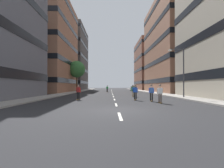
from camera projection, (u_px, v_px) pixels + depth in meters
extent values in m
plane|color=#28282B|center=(112.00, 92.00, 39.67)|extent=(176.51, 176.51, 0.00)
cube|color=#9E9991|center=(78.00, 91.00, 43.21)|extent=(2.70, 80.90, 0.14)
cube|color=#9E9991|center=(146.00, 91.00, 43.48)|extent=(2.70, 80.90, 0.14)
cube|color=silver|center=(120.00, 116.00, 8.25)|extent=(0.16, 2.20, 0.01)
cube|color=silver|center=(116.00, 105.00, 13.25)|extent=(0.16, 2.20, 0.01)
cube|color=silver|center=(114.00, 100.00, 18.25)|extent=(0.16, 2.20, 0.01)
cube|color=silver|center=(113.00, 97.00, 23.25)|extent=(0.16, 2.20, 0.01)
cube|color=silver|center=(113.00, 95.00, 28.25)|extent=(0.16, 2.20, 0.01)
cube|color=silver|center=(112.00, 93.00, 33.25)|extent=(0.16, 2.20, 0.01)
cube|color=silver|center=(112.00, 92.00, 38.25)|extent=(0.16, 2.20, 0.01)
cube|color=silver|center=(112.00, 92.00, 43.25)|extent=(0.16, 2.20, 0.01)
cube|color=silver|center=(112.00, 91.00, 48.25)|extent=(0.16, 2.20, 0.01)
cube|color=silver|center=(111.00, 91.00, 53.24)|extent=(0.16, 2.20, 0.01)
cube|color=silver|center=(111.00, 90.00, 58.24)|extent=(0.16, 2.20, 0.01)
cube|color=silver|center=(111.00, 90.00, 63.24)|extent=(0.16, 2.20, 0.01)
cube|color=silver|center=(111.00, 90.00, 68.24)|extent=(0.16, 2.20, 0.01)
cube|color=silver|center=(111.00, 89.00, 73.24)|extent=(0.16, 2.20, 0.01)
cube|color=#9E6B51|center=(46.00, 47.00, 40.05)|extent=(12.58, 19.21, 23.74)
cube|color=black|center=(46.00, 81.00, 39.94)|extent=(12.70, 19.33, 1.10)
cube|color=black|center=(46.00, 63.00, 40.00)|extent=(12.70, 19.33, 1.10)
cube|color=black|center=(46.00, 45.00, 40.06)|extent=(12.70, 19.33, 1.10)
cube|color=black|center=(46.00, 27.00, 40.11)|extent=(12.70, 19.33, 1.10)
cube|color=black|center=(46.00, 9.00, 40.17)|extent=(12.70, 19.33, 1.10)
cube|color=#4C4744|center=(70.00, 59.00, 63.84)|extent=(12.58, 19.23, 25.35)
cube|color=black|center=(70.00, 82.00, 63.73)|extent=(12.70, 19.35, 1.10)
cube|color=black|center=(70.00, 70.00, 63.79)|extent=(12.70, 19.35, 1.10)
cube|color=black|center=(70.00, 58.00, 63.85)|extent=(12.70, 19.35, 1.10)
cube|color=black|center=(70.00, 46.00, 63.91)|extent=(12.70, 19.35, 1.10)
cube|color=black|center=(70.00, 34.00, 63.97)|extent=(12.70, 19.35, 1.10)
cube|color=#9E6B51|center=(177.00, 47.00, 40.53)|extent=(12.58, 21.98, 23.80)
cube|color=black|center=(178.00, 81.00, 40.42)|extent=(12.70, 22.10, 1.10)
cube|color=black|center=(177.00, 63.00, 40.48)|extent=(12.70, 22.10, 1.10)
cube|color=black|center=(177.00, 45.00, 40.53)|extent=(12.70, 22.10, 1.10)
cube|color=black|center=(177.00, 27.00, 40.59)|extent=(12.70, 22.10, 1.10)
cube|color=black|center=(177.00, 9.00, 40.65)|extent=(12.70, 22.10, 1.10)
cube|color=brown|center=(152.00, 66.00, 64.29)|extent=(12.58, 17.79, 19.97)
cube|color=black|center=(152.00, 83.00, 64.20)|extent=(12.70, 17.91, 1.10)
cube|color=black|center=(152.00, 71.00, 64.26)|extent=(12.70, 17.91, 1.10)
cube|color=black|center=(152.00, 59.00, 64.32)|extent=(12.70, 17.91, 1.10)
cube|color=black|center=(152.00, 47.00, 64.38)|extent=(12.70, 17.91, 1.10)
cube|color=#B2B7BF|center=(134.00, 89.00, 49.24)|extent=(1.80, 4.40, 0.70)
cube|color=#2D3338|center=(134.00, 87.00, 49.09)|extent=(1.60, 2.10, 0.64)
cylinder|color=black|center=(130.00, 90.00, 50.67)|extent=(0.22, 0.64, 0.64)
cylinder|color=black|center=(135.00, 90.00, 50.69)|extent=(0.22, 0.64, 0.64)
cylinder|color=black|center=(132.00, 90.00, 47.77)|extent=(0.22, 0.64, 0.64)
cylinder|color=black|center=(137.00, 90.00, 47.79)|extent=(0.22, 0.64, 0.64)
cylinder|color=#4C3823|center=(77.00, 83.00, 42.05)|extent=(0.36, 0.36, 4.45)
sphere|color=#387A3D|center=(77.00, 69.00, 42.10)|extent=(4.55, 4.55, 4.55)
cylinder|color=#3F3F44|center=(184.00, 73.00, 20.58)|extent=(0.16, 0.16, 6.50)
cylinder|color=#3F3F44|center=(177.00, 49.00, 20.60)|extent=(1.80, 0.10, 0.10)
ellipsoid|color=silver|center=(170.00, 50.00, 20.59)|extent=(0.50, 0.30, 0.24)
cube|color=brown|center=(160.00, 102.00, 14.50)|extent=(0.25, 0.91, 0.02)
cylinder|color=#D8BF4C|center=(159.00, 102.00, 14.82)|extent=(0.18, 0.08, 0.07)
cylinder|color=#D8BF4C|center=(161.00, 103.00, 14.18)|extent=(0.18, 0.08, 0.07)
cylinder|color=#594C47|center=(159.00, 98.00, 14.51)|extent=(0.15, 0.15, 0.80)
cylinder|color=#594C47|center=(161.00, 98.00, 14.50)|extent=(0.15, 0.15, 0.80)
cube|color=white|center=(160.00, 91.00, 14.52)|extent=(0.33, 0.22, 0.55)
cylinder|color=white|center=(158.00, 91.00, 14.57)|extent=(0.10, 0.23, 0.55)
cylinder|color=white|center=(162.00, 91.00, 14.55)|extent=(0.10, 0.23, 0.55)
sphere|color=tan|center=(160.00, 86.00, 14.54)|extent=(0.22, 0.22, 0.22)
sphere|color=black|center=(160.00, 85.00, 14.54)|extent=(0.21, 0.21, 0.21)
cube|color=brown|center=(135.00, 99.00, 17.44)|extent=(0.41, 0.92, 0.02)
cylinder|color=#D8BF4C|center=(136.00, 100.00, 17.75)|extent=(0.19, 0.11, 0.07)
cylinder|color=#D8BF4C|center=(135.00, 100.00, 17.13)|extent=(0.19, 0.11, 0.07)
cylinder|color=black|center=(134.00, 96.00, 17.47)|extent=(0.17, 0.17, 0.80)
cylinder|color=black|center=(136.00, 96.00, 17.43)|extent=(0.17, 0.17, 0.80)
cube|color=blue|center=(135.00, 90.00, 17.46)|extent=(0.36, 0.27, 0.55)
cylinder|color=blue|center=(133.00, 90.00, 17.55)|extent=(0.14, 0.24, 0.55)
cylinder|color=blue|center=(137.00, 90.00, 17.45)|extent=(0.14, 0.24, 0.55)
sphere|color=beige|center=(135.00, 86.00, 17.48)|extent=(0.22, 0.22, 0.22)
sphere|color=black|center=(135.00, 85.00, 17.48)|extent=(0.21, 0.21, 0.21)
cube|color=brown|center=(133.00, 96.00, 22.84)|extent=(0.34, 0.92, 0.02)
cylinder|color=#D8BF4C|center=(133.00, 96.00, 23.16)|extent=(0.19, 0.10, 0.07)
cylinder|color=#D8BF4C|center=(133.00, 97.00, 22.52)|extent=(0.19, 0.10, 0.07)
cylinder|color=tan|center=(132.00, 93.00, 22.86)|extent=(0.16, 0.16, 0.80)
cylinder|color=tan|center=(133.00, 93.00, 22.83)|extent=(0.16, 0.16, 0.80)
cube|color=green|center=(133.00, 89.00, 22.85)|extent=(0.35, 0.25, 0.55)
cylinder|color=green|center=(131.00, 89.00, 22.93)|extent=(0.12, 0.24, 0.55)
cylinder|color=green|center=(134.00, 89.00, 22.87)|extent=(0.12, 0.24, 0.55)
sphere|color=tan|center=(133.00, 86.00, 22.88)|extent=(0.22, 0.22, 0.22)
sphere|color=black|center=(133.00, 86.00, 22.88)|extent=(0.21, 0.21, 0.21)
cube|color=#3F72BF|center=(133.00, 89.00, 22.67)|extent=(0.28, 0.20, 0.40)
cube|color=brown|center=(151.00, 101.00, 16.11)|extent=(0.41, 0.92, 0.02)
cylinder|color=#D8BF4C|center=(151.00, 101.00, 16.42)|extent=(0.19, 0.11, 0.07)
cylinder|color=#D8BF4C|center=(151.00, 101.00, 15.79)|extent=(0.19, 0.11, 0.07)
cylinder|color=black|center=(151.00, 97.00, 16.13)|extent=(0.17, 0.17, 0.80)
cylinder|color=black|center=(152.00, 97.00, 16.09)|extent=(0.17, 0.17, 0.80)
cube|color=blue|center=(151.00, 90.00, 16.12)|extent=(0.36, 0.27, 0.55)
cylinder|color=blue|center=(149.00, 90.00, 16.22)|extent=(0.14, 0.24, 0.55)
cylinder|color=blue|center=(154.00, 91.00, 16.12)|extent=(0.14, 0.24, 0.55)
sphere|color=tan|center=(151.00, 86.00, 16.14)|extent=(0.22, 0.22, 0.22)
sphere|color=black|center=(151.00, 85.00, 16.14)|extent=(0.21, 0.21, 0.21)
cube|color=#3F72BF|center=(151.00, 90.00, 15.94)|extent=(0.29, 0.22, 0.40)
cube|color=brown|center=(78.00, 99.00, 17.96)|extent=(0.35, 0.92, 0.02)
cylinder|color=#D8BF4C|center=(79.00, 99.00, 18.28)|extent=(0.19, 0.10, 0.07)
cylinder|color=#D8BF4C|center=(77.00, 100.00, 17.64)|extent=(0.19, 0.10, 0.07)
cylinder|color=black|center=(78.00, 96.00, 17.98)|extent=(0.16, 0.16, 0.80)
cylinder|color=black|center=(79.00, 96.00, 17.95)|extent=(0.16, 0.16, 0.80)
cube|color=red|center=(78.00, 90.00, 17.97)|extent=(0.35, 0.25, 0.55)
cylinder|color=red|center=(77.00, 90.00, 18.06)|extent=(0.13, 0.24, 0.55)
cylinder|color=red|center=(80.00, 90.00, 17.99)|extent=(0.13, 0.24, 0.55)
sphere|color=beige|center=(78.00, 86.00, 18.00)|extent=(0.22, 0.22, 0.22)
sphere|color=black|center=(78.00, 85.00, 18.00)|extent=(0.21, 0.21, 0.21)
cube|color=#A52626|center=(78.00, 90.00, 17.80)|extent=(0.28, 0.20, 0.40)
cube|color=brown|center=(107.00, 92.00, 39.93)|extent=(0.28, 0.91, 0.02)
cylinder|color=#D8BF4C|center=(107.00, 92.00, 40.25)|extent=(0.19, 0.09, 0.07)
cylinder|color=#D8BF4C|center=(107.00, 92.00, 39.61)|extent=(0.19, 0.09, 0.07)
cylinder|color=black|center=(107.00, 90.00, 39.95)|extent=(0.15, 0.15, 0.80)
cylinder|color=black|center=(108.00, 90.00, 39.93)|extent=(0.15, 0.15, 0.80)
cube|color=green|center=(107.00, 88.00, 39.95)|extent=(0.34, 0.23, 0.55)
cylinder|color=green|center=(106.00, 88.00, 40.01)|extent=(0.11, 0.24, 0.55)
cylinder|color=green|center=(108.00, 88.00, 39.98)|extent=(0.11, 0.24, 0.55)
sphere|color=#997051|center=(107.00, 86.00, 39.97)|extent=(0.22, 0.22, 0.22)
sphere|color=black|center=(107.00, 86.00, 39.97)|extent=(0.21, 0.21, 0.21)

